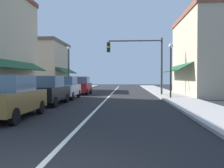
% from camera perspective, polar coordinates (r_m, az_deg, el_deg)
% --- Properties ---
extents(ground_plane, '(80.00, 80.00, 0.00)m').
position_cam_1_polar(ground_plane, '(21.81, -0.70, -2.90)').
color(ground_plane, black).
extents(sidewalk_left, '(2.60, 56.00, 0.12)m').
position_cam_1_polar(sidewalk_left, '(22.88, -14.58, -2.59)').
color(sidewalk_left, gray).
rests_on(sidewalk_left, ground).
extents(sidewalk_right, '(2.60, 56.00, 0.12)m').
position_cam_1_polar(sidewalk_right, '(22.09, 13.69, -2.73)').
color(sidewalk_right, '#A39E99').
rests_on(sidewalk_right, ground).
extents(lane_center_stripe, '(0.14, 52.00, 0.01)m').
position_cam_1_polar(lane_center_stripe, '(21.81, -0.70, -2.89)').
color(lane_center_stripe, silver).
rests_on(lane_center_stripe, ground).
extents(storefront_right_block, '(5.70, 10.20, 7.61)m').
position_cam_1_polar(storefront_right_block, '(24.90, 20.91, 6.32)').
color(storefront_right_block, '#BCAD8E').
rests_on(storefront_right_block, ground).
extents(storefront_far_left, '(6.31, 8.20, 6.37)m').
position_cam_1_polar(storefront_far_left, '(33.55, -15.45, 4.03)').
color(storefront_far_left, '#BCAD8E').
rests_on(storefront_far_left, ground).
extents(parked_car_nearest_left, '(1.81, 4.12, 1.77)m').
position_cam_1_polar(parked_car_nearest_left, '(10.78, -22.62, -2.82)').
color(parked_car_nearest_left, brown).
rests_on(parked_car_nearest_left, ground).
extents(parked_car_second_left, '(1.79, 4.10, 1.77)m').
position_cam_1_polar(parked_car_second_left, '(15.56, -14.57, -1.47)').
color(parked_car_second_left, black).
rests_on(parked_car_second_left, ground).
extents(parked_car_third_left, '(1.83, 4.13, 1.77)m').
position_cam_1_polar(parked_car_third_left, '(19.73, -10.70, -0.83)').
color(parked_car_third_left, silver).
rests_on(parked_car_third_left, ground).
extents(parked_car_far_left, '(1.85, 4.13, 1.77)m').
position_cam_1_polar(parked_car_far_left, '(24.86, -7.22, -0.35)').
color(parked_car_far_left, maroon).
rests_on(parked_car_far_left, ground).
extents(traffic_signal_mast_arm, '(5.17, 0.50, 5.35)m').
position_cam_1_polar(traffic_signal_mast_arm, '(23.14, 6.92, 6.45)').
color(traffic_signal_mast_arm, '#333333').
rests_on(traffic_signal_mast_arm, ground).
extents(street_lamp_right_mid, '(0.36, 0.36, 4.27)m').
position_cam_1_polar(street_lamp_right_mid, '(19.46, 13.45, 5.15)').
color(street_lamp_right_mid, black).
rests_on(street_lamp_right_mid, ground).
extents(street_lamp_left_far, '(0.36, 0.36, 5.08)m').
position_cam_1_polar(street_lamp_left_far, '(27.53, -10.06, 5.06)').
color(street_lamp_left_far, black).
rests_on(street_lamp_left_far, ground).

